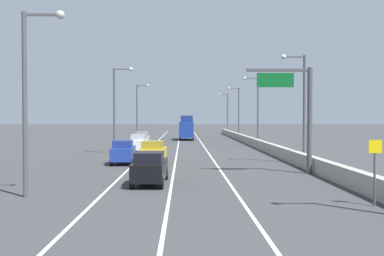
% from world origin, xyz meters
% --- Properties ---
extents(ground_plane, '(320.00, 320.00, 0.00)m').
position_xyz_m(ground_plane, '(0.00, 64.00, 0.00)').
color(ground_plane, '#38383A').
extents(lane_stripe_left, '(0.16, 130.00, 0.00)m').
position_xyz_m(lane_stripe_left, '(-5.50, 55.00, 0.00)').
color(lane_stripe_left, silver).
rests_on(lane_stripe_left, ground_plane).
extents(lane_stripe_center, '(0.16, 130.00, 0.00)m').
position_xyz_m(lane_stripe_center, '(-2.00, 55.00, 0.00)').
color(lane_stripe_center, silver).
rests_on(lane_stripe_center, ground_plane).
extents(lane_stripe_right, '(0.16, 130.00, 0.00)m').
position_xyz_m(lane_stripe_right, '(1.50, 55.00, 0.00)').
color(lane_stripe_right, silver).
rests_on(lane_stripe_right, ground_plane).
extents(jersey_barrier_right, '(0.60, 120.00, 1.10)m').
position_xyz_m(jersey_barrier_right, '(8.23, 40.00, 0.55)').
color(jersey_barrier_right, '#9E998E').
rests_on(jersey_barrier_right, ground_plane).
extents(overhead_sign_gantry, '(4.68, 0.36, 7.50)m').
position_xyz_m(overhead_sign_gantry, '(6.89, 24.50, 4.73)').
color(overhead_sign_gantry, '#47474C').
rests_on(overhead_sign_gantry, ground_plane).
extents(speed_advisory_sign, '(0.60, 0.11, 3.00)m').
position_xyz_m(speed_advisory_sign, '(7.33, 12.93, 1.76)').
color(speed_advisory_sign, '#4C4C51').
rests_on(speed_advisory_sign, ground_plane).
extents(lamp_post_right_second, '(2.14, 0.44, 9.34)m').
position_xyz_m(lamp_post_right_second, '(8.79, 31.24, 5.41)').
color(lamp_post_right_second, '#4C4C51').
rests_on(lamp_post_right_second, ground_plane).
extents(lamp_post_right_third, '(2.14, 0.44, 9.34)m').
position_xyz_m(lamp_post_right_third, '(8.42, 52.90, 5.41)').
color(lamp_post_right_third, '#4C4C51').
rests_on(lamp_post_right_third, ground_plane).
extents(lamp_post_right_fourth, '(2.14, 0.44, 9.34)m').
position_xyz_m(lamp_post_right_fourth, '(8.53, 74.57, 5.41)').
color(lamp_post_right_fourth, '#4C4C51').
rests_on(lamp_post_right_fourth, ground_plane).
extents(lamp_post_right_fifth, '(2.14, 0.44, 9.34)m').
position_xyz_m(lamp_post_right_fifth, '(8.64, 96.24, 5.41)').
color(lamp_post_right_fifth, '#4C4C51').
rests_on(lamp_post_right_fifth, ground_plane).
extents(lamp_post_left_near, '(2.14, 0.44, 9.34)m').
position_xyz_m(lamp_post_left_near, '(-8.95, 15.57, 5.41)').
color(lamp_post_left_near, '#4C4C51').
rests_on(lamp_post_left_near, ground_plane).
extents(lamp_post_left_mid, '(2.14, 0.44, 9.34)m').
position_xyz_m(lamp_post_left_mid, '(-8.44, 41.57, 5.41)').
color(lamp_post_left_mid, '#4C4C51').
rests_on(lamp_post_left_mid, ground_plane).
extents(lamp_post_left_far, '(2.14, 0.44, 9.34)m').
position_xyz_m(lamp_post_left_far, '(-8.64, 67.57, 5.41)').
color(lamp_post_left_far, '#4C4C51').
rests_on(lamp_post_left_far, ground_plane).
extents(car_black_0, '(2.01, 4.76, 1.97)m').
position_xyz_m(car_black_0, '(-3.29, 19.73, 0.98)').
color(car_black_0, black).
rests_on(car_black_0, ground_plane).
extents(car_white_1, '(1.88, 4.80, 2.03)m').
position_xyz_m(car_white_1, '(-6.31, 44.10, 1.01)').
color(car_white_1, white).
rests_on(car_white_1, ground_plane).
extents(car_yellow_2, '(2.07, 4.17, 2.10)m').
position_xyz_m(car_yellow_2, '(-3.69, 28.97, 1.04)').
color(car_yellow_2, gold).
rests_on(car_yellow_2, ground_plane).
extents(car_blue_3, '(1.98, 4.67, 2.03)m').
position_xyz_m(car_blue_3, '(-6.43, 31.50, 1.01)').
color(car_blue_3, '#1E389E').
rests_on(car_blue_3, ground_plane).
extents(car_green_4, '(1.80, 4.63, 1.85)m').
position_xyz_m(car_green_4, '(-0.71, 88.82, 0.93)').
color(car_green_4, '#196033').
rests_on(car_green_4, ground_plane).
extents(car_silver_5, '(1.82, 4.02, 2.11)m').
position_xyz_m(car_silver_5, '(-6.53, 50.65, 1.04)').
color(car_silver_5, '#B7B7BC').
rests_on(car_silver_5, ground_plane).
extents(box_truck, '(2.62, 7.61, 4.20)m').
position_xyz_m(box_truck, '(-0.68, 70.91, 1.92)').
color(box_truck, navy).
rests_on(box_truck, ground_plane).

